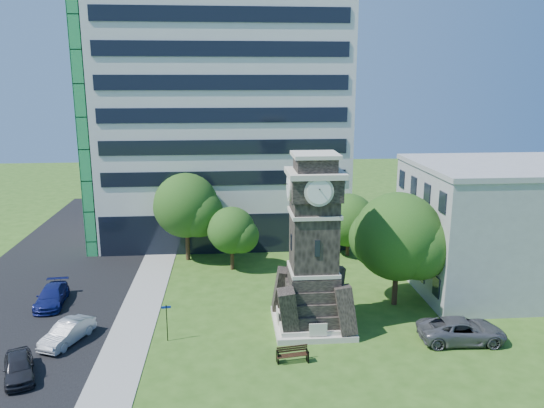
{
  "coord_description": "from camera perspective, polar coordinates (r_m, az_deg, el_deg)",
  "views": [
    {
      "loc": [
        -2.65,
        -31.95,
        16.93
      ],
      "look_at": [
        0.56,
        6.71,
        7.75
      ],
      "focal_mm": 35.0,
      "sensor_mm": 36.0,
      "label": 1
    }
  ],
  "objects": [
    {
      "name": "tree_nc",
      "position": [
        47.7,
        -4.29,
        -2.99
      ],
      "size": [
        4.65,
        4.23,
        5.83
      ],
      "rotation": [
        0.0,
        0.0,
        0.26
      ],
      "color": "#332114",
      "rests_on": "ground"
    },
    {
      "name": "ground",
      "position": [
        36.26,
        -0.0,
        -14.52
      ],
      "size": [
        160.0,
        160.0,
        0.0
      ],
      "primitive_type": "plane",
      "color": "#2E5317",
      "rests_on": "ground"
    },
    {
      "name": "sidewalk",
      "position": [
        41.21,
        -14.16,
        -11.33
      ],
      "size": [
        3.0,
        70.0,
        0.06
      ],
      "primitive_type": "cube",
      "color": "gray",
      "rests_on": "ground"
    },
    {
      "name": "car_street_south",
      "position": [
        35.29,
        -25.6,
        -15.52
      ],
      "size": [
        2.96,
        4.32,
        1.36
      ],
      "primitive_type": "imported",
      "rotation": [
        0.0,
        0.0,
        0.37
      ],
      "color": "black",
      "rests_on": "ground"
    },
    {
      "name": "tree_east",
      "position": [
        40.87,
        13.49,
        -3.69
      ],
      "size": [
        7.31,
        6.65,
        8.78
      ],
      "rotation": [
        0.0,
        0.0,
        -0.37
      ],
      "color": "#332114",
      "rests_on": "ground"
    },
    {
      "name": "car_street_mid",
      "position": [
        38.23,
        -21.15,
        -12.77
      ],
      "size": [
        3.02,
        4.47,
        1.39
      ],
      "primitive_type": "imported",
      "rotation": [
        0.0,
        0.0,
        -0.4
      ],
      "color": "#94969B",
      "rests_on": "ground"
    },
    {
      "name": "clock_tower",
      "position": [
        36.33,
        4.48,
        -5.43
      ],
      "size": [
        5.4,
        5.4,
        12.22
      ],
      "color": "beige",
      "rests_on": "ground"
    },
    {
      "name": "car_street_north",
      "position": [
        44.56,
        -22.62,
        -9.13
      ],
      "size": [
        2.31,
        4.93,
        1.39
      ],
      "primitive_type": "imported",
      "rotation": [
        0.0,
        0.0,
        0.08
      ],
      "color": "navy",
      "rests_on": "ground"
    },
    {
      "name": "car_east_lot",
      "position": [
        37.99,
        19.75,
        -12.66
      ],
      "size": [
        5.81,
        2.87,
        1.58
      ],
      "primitive_type": "imported",
      "rotation": [
        0.0,
        0.0,
        1.53
      ],
      "color": "#515257",
      "rests_on": "ground"
    },
    {
      "name": "street",
      "position": [
        43.45,
        -25.49,
        -10.98
      ],
      "size": [
        14.0,
        80.0,
        0.02
      ],
      "primitive_type": "cube",
      "color": "black",
      "rests_on": "ground"
    },
    {
      "name": "street_sign",
      "position": [
        36.24,
        -11.26,
        -11.99
      ],
      "size": [
        0.61,
        0.06,
        2.55
      ],
      "rotation": [
        0.0,
        0.0,
        0.14
      ],
      "color": "black",
      "rests_on": "ground"
    },
    {
      "name": "park_bench",
      "position": [
        33.7,
        2.2,
        -15.8
      ],
      "size": [
        1.96,
        0.52,
        1.01
      ],
      "rotation": [
        0.0,
        0.0,
        0.15
      ],
      "color": "black",
      "rests_on": "ground"
    },
    {
      "name": "office_low",
      "position": [
        47.38,
        23.97,
        -2.19
      ],
      "size": [
        15.2,
        12.2,
        10.4
      ],
      "color": "#A0A3A6",
      "rests_on": "ground"
    },
    {
      "name": "tree_nw",
      "position": [
        50.37,
        -9.12,
        -0.38
      ],
      "size": [
        6.69,
        6.08,
        8.41
      ],
      "rotation": [
        0.0,
        0.0,
        -0.0
      ],
      "color": "#332114",
      "rests_on": "ground"
    },
    {
      "name": "tree_ne",
      "position": [
        51.97,
        8.3,
        -1.87
      ],
      "size": [
        5.69,
        5.17,
        6.17
      ],
      "rotation": [
        0.0,
        0.0,
        0.12
      ],
      "color": "#332114",
      "rests_on": "ground"
    },
    {
      "name": "office_tall",
      "position": [
        57.86,
        -5.37,
        10.58
      ],
      "size": [
        26.2,
        15.11,
        28.6
      ],
      "color": "silver",
      "rests_on": "ground"
    }
  ]
}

